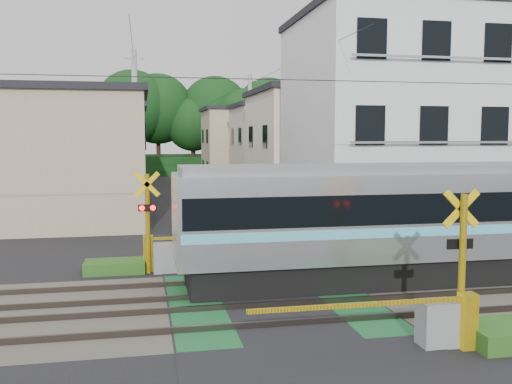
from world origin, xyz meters
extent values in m
plane|color=black|center=(0.00, 0.00, 0.00)|extent=(120.00, 120.00, 0.00)
cube|color=#47423A|center=(0.00, 0.00, 0.00)|extent=(120.00, 6.00, 0.00)
cube|color=black|center=(0.00, 0.00, 0.01)|extent=(5.20, 120.00, 0.00)
cube|color=#145126|center=(-1.90, 0.00, 0.01)|extent=(1.30, 6.00, 0.00)
cube|color=#145126|center=(1.90, 0.00, 0.01)|extent=(1.30, 6.00, 0.00)
cube|color=#3F3833|center=(0.00, -1.90, 0.07)|extent=(120.00, 0.08, 0.14)
cube|color=#3F3833|center=(0.00, -0.50, 0.07)|extent=(120.00, 0.08, 0.14)
cube|color=#3F3833|center=(0.00, 0.50, 0.07)|extent=(120.00, 0.08, 0.14)
cube|color=#3F3833|center=(0.00, 1.90, 0.07)|extent=(120.00, 0.08, 0.14)
cube|color=black|center=(5.69, 1.20, 0.40)|extent=(15.42, 2.12, 0.80)
cube|color=black|center=(0.07, 1.20, 0.27)|extent=(2.14, 1.96, 0.54)
cube|color=silver|center=(5.69, 1.20, 1.96)|extent=(16.06, 2.50, 2.32)
cube|color=black|center=(5.69, 1.20, 2.24)|extent=(15.80, 2.54, 0.79)
cube|color=#57C0DB|center=(5.69, 1.20, 1.64)|extent=(15.90, 2.53, 0.25)
cube|color=slate|center=(5.69, 1.20, 3.23)|extent=(15.74, 2.05, 0.21)
cube|color=black|center=(-2.29, 1.20, 2.31)|extent=(0.10, 2.15, 1.39)
cylinder|color=yellow|center=(3.00, -3.60, 1.50)|extent=(0.14, 0.14, 3.00)
cube|color=yellow|center=(3.00, -3.50, 2.70)|extent=(0.77, 0.05, 0.77)
cube|color=yellow|center=(3.00, -3.50, 2.70)|extent=(0.77, 0.05, 0.77)
cube|color=black|center=(3.00, -3.50, 2.00)|extent=(0.55, 0.05, 0.20)
sphere|color=#FF0C07|center=(2.84, -3.44, 2.00)|extent=(0.16, 0.16, 0.16)
sphere|color=#FF0C07|center=(3.16, -3.44, 2.00)|extent=(0.16, 0.16, 0.16)
cube|color=gray|center=(2.50, -3.60, 0.45)|extent=(0.70, 0.50, 0.90)
cube|color=yellow|center=(3.00, -3.85, 0.55)|extent=(0.30, 0.30, 1.10)
cube|color=yellow|center=(0.75, -3.85, 1.00)|extent=(4.20, 0.08, 0.08)
cylinder|color=yellow|center=(-3.00, 3.60, 1.50)|extent=(0.14, 0.14, 3.00)
cube|color=yellow|center=(-3.00, 3.50, 2.70)|extent=(0.77, 0.05, 0.77)
cube|color=yellow|center=(-3.00, 3.50, 2.70)|extent=(0.77, 0.05, 0.77)
cube|color=black|center=(-3.00, 3.50, 2.00)|extent=(0.55, 0.05, 0.20)
sphere|color=#FF0C07|center=(-3.16, 3.44, 2.00)|extent=(0.16, 0.16, 0.16)
sphere|color=#FF0C07|center=(-2.84, 3.44, 2.00)|extent=(0.16, 0.16, 0.16)
cube|color=gray|center=(-2.50, 3.60, 0.45)|extent=(0.70, 0.50, 0.90)
cube|color=yellow|center=(-3.00, 3.85, 0.55)|extent=(0.30, 0.30, 1.10)
cube|color=yellow|center=(-0.75, 3.85, 1.00)|extent=(4.20, 0.08, 0.08)
cube|color=silver|center=(8.50, 9.50, 4.50)|extent=(10.00, 8.00, 9.00)
cube|color=black|center=(8.50, 9.50, 9.15)|extent=(10.20, 8.16, 0.30)
cube|color=black|center=(4.80, 5.47, 1.50)|extent=(1.10, 0.06, 1.40)
cube|color=black|center=(7.25, 5.47, 1.50)|extent=(1.10, 0.06, 1.40)
cube|color=black|center=(9.70, 5.47, 1.50)|extent=(1.10, 0.06, 1.40)
cube|color=gray|center=(8.50, 5.25, 0.90)|extent=(9.00, 0.06, 0.08)
cube|color=black|center=(4.80, 5.47, 4.50)|extent=(1.10, 0.06, 1.40)
cube|color=black|center=(7.25, 5.47, 4.50)|extent=(1.10, 0.06, 1.40)
cube|color=black|center=(9.70, 5.47, 4.50)|extent=(1.10, 0.06, 1.40)
cube|color=gray|center=(8.50, 5.25, 3.90)|extent=(9.00, 0.06, 0.08)
cube|color=black|center=(4.80, 5.47, 7.50)|extent=(1.10, 0.06, 1.40)
cube|color=black|center=(7.25, 5.47, 7.50)|extent=(1.10, 0.06, 1.40)
cube|color=black|center=(9.70, 5.47, 7.50)|extent=(1.10, 0.06, 1.40)
cube|color=gray|center=(8.50, 5.25, 6.90)|extent=(9.00, 0.06, 0.08)
cube|color=tan|center=(-6.50, 14.00, 3.00)|extent=(7.00, 7.00, 6.00)
cube|color=black|center=(-6.50, 14.00, 6.15)|extent=(7.35, 7.35, 0.30)
cube|color=black|center=(-2.97, 12.25, 1.30)|extent=(0.06, 1.00, 1.20)
cube|color=black|center=(-2.97, 15.75, 1.30)|extent=(0.06, 1.00, 1.20)
cube|color=black|center=(-2.97, 12.25, 4.10)|extent=(0.06, 1.00, 1.20)
cube|color=black|center=(-2.97, 15.75, 4.10)|extent=(0.06, 1.00, 1.20)
cube|color=beige|center=(6.80, 18.00, 3.25)|extent=(7.00, 8.00, 6.50)
cube|color=black|center=(6.80, 18.00, 6.65)|extent=(7.35, 8.40, 0.30)
cube|color=black|center=(3.27, 16.00, 1.30)|extent=(0.06, 1.00, 1.20)
cube|color=black|center=(3.27, 20.00, 1.30)|extent=(0.06, 1.00, 1.20)
cube|color=black|center=(3.27, 16.00, 4.10)|extent=(0.06, 1.00, 1.20)
cube|color=black|center=(3.27, 20.00, 4.10)|extent=(0.06, 1.00, 1.20)
cube|color=#AEB1B4|center=(-7.00, 23.00, 2.90)|extent=(8.00, 7.00, 5.80)
cube|color=black|center=(-7.00, 23.00, 5.95)|extent=(8.40, 7.35, 0.30)
cube|color=black|center=(-2.97, 21.25, 1.30)|extent=(0.06, 1.00, 1.20)
cube|color=black|center=(-2.97, 24.75, 1.30)|extent=(0.06, 1.00, 1.20)
cube|color=black|center=(-2.97, 21.25, 4.10)|extent=(0.06, 1.00, 1.20)
cube|color=black|center=(-2.97, 24.75, 4.10)|extent=(0.06, 1.00, 1.20)
cube|color=beige|center=(7.20, 28.00, 3.10)|extent=(7.00, 7.00, 6.20)
cube|color=black|center=(7.20, 28.00, 6.35)|extent=(7.35, 7.35, 0.30)
cube|color=black|center=(3.67, 26.25, 1.30)|extent=(0.06, 1.00, 1.20)
cube|color=black|center=(3.67, 29.75, 1.30)|extent=(0.06, 1.00, 1.20)
cube|color=black|center=(3.67, 26.25, 4.10)|extent=(0.06, 1.00, 1.20)
cube|color=black|center=(3.67, 29.75, 4.10)|extent=(0.06, 1.00, 1.20)
cube|color=beige|center=(-6.80, 33.00, 3.00)|extent=(7.00, 8.00, 6.00)
cube|color=black|center=(-6.80, 33.00, 6.15)|extent=(7.35, 8.40, 0.30)
cube|color=black|center=(-3.27, 31.00, 1.30)|extent=(0.06, 1.00, 1.20)
cube|color=black|center=(-3.27, 35.00, 1.30)|extent=(0.06, 1.00, 1.20)
cube|color=black|center=(-3.27, 31.00, 4.10)|extent=(0.06, 1.00, 1.20)
cube|color=black|center=(-3.27, 35.00, 4.10)|extent=(0.06, 1.00, 1.20)
cube|color=tan|center=(6.50, 38.00, 3.20)|extent=(8.00, 7.00, 6.40)
cube|color=black|center=(6.50, 38.00, 6.55)|extent=(8.40, 7.35, 0.30)
cube|color=black|center=(2.47, 36.25, 1.30)|extent=(0.06, 1.00, 1.20)
cube|color=black|center=(2.47, 39.75, 1.30)|extent=(0.06, 1.00, 1.20)
cube|color=black|center=(2.47, 36.25, 4.10)|extent=(0.06, 1.00, 1.20)
cube|color=black|center=(2.47, 39.75, 4.10)|extent=(0.06, 1.00, 1.20)
cube|color=#123713|center=(0.00, 50.00, 1.00)|extent=(40.00, 10.00, 2.00)
cylinder|color=#332114|center=(-13.53, 49.22, 2.03)|extent=(0.50, 0.50, 4.06)
sphere|color=#123713|center=(-13.53, 49.22, 5.27)|extent=(5.68, 5.68, 5.68)
cylinder|color=#332114|center=(-10.55, 50.46, 2.23)|extent=(0.50, 0.50, 4.46)
sphere|color=#123713|center=(-10.55, 50.46, 5.79)|extent=(6.24, 6.24, 6.24)
cylinder|color=#332114|center=(-7.46, 50.06, 2.03)|extent=(0.50, 0.50, 4.07)
sphere|color=#123713|center=(-7.46, 50.06, 5.29)|extent=(5.70, 5.70, 5.70)
cylinder|color=#332114|center=(-4.02, 48.26, 2.76)|extent=(0.50, 0.50, 5.53)
sphere|color=#123713|center=(-4.02, 48.26, 7.19)|extent=(7.74, 7.74, 7.74)
cylinder|color=#332114|center=(-1.36, 49.37, 2.71)|extent=(0.50, 0.50, 5.42)
sphere|color=#123713|center=(-1.36, 49.37, 7.04)|extent=(7.58, 7.58, 7.58)
cylinder|color=#332114|center=(2.29, 48.07, 2.07)|extent=(0.50, 0.50, 4.15)
sphere|color=#123713|center=(2.29, 48.07, 5.39)|extent=(5.81, 5.81, 5.81)
cylinder|color=#332114|center=(4.79, 48.85, 2.66)|extent=(0.50, 0.50, 5.31)
sphere|color=#123713|center=(4.79, 48.85, 6.91)|extent=(7.44, 7.44, 7.44)
cylinder|color=#332114|center=(7.61, 45.75, 2.28)|extent=(0.50, 0.50, 4.57)
sphere|color=#123713|center=(7.61, 45.75, 5.94)|extent=(6.39, 6.39, 6.39)
cylinder|color=#332114|center=(10.34, 46.81, 2.59)|extent=(0.50, 0.50, 5.19)
sphere|color=#123713|center=(10.34, 46.81, 6.74)|extent=(7.26, 7.26, 7.26)
cylinder|color=#332114|center=(14.38, 50.85, 2.70)|extent=(0.50, 0.50, 5.40)
sphere|color=#123713|center=(14.38, 50.85, 7.02)|extent=(7.56, 7.56, 7.56)
cube|color=black|center=(6.00, 1.20, 5.60)|extent=(60.00, 0.02, 0.02)
cylinder|color=#A5A5A0|center=(-3.40, 13.00, 4.00)|extent=(0.26, 0.26, 8.00)
cube|color=#A5A5A0|center=(-3.40, 13.00, 7.60)|extent=(0.90, 0.08, 0.08)
cylinder|color=#A5A5A0|center=(3.60, 22.00, 4.00)|extent=(0.26, 0.26, 8.00)
cube|color=#A5A5A0|center=(3.60, 22.00, 7.60)|extent=(0.90, 0.08, 0.08)
cylinder|color=#A5A5A0|center=(-3.40, 34.00, 4.00)|extent=(0.26, 0.26, 8.00)
cube|color=#A5A5A0|center=(-3.40, 34.00, 7.60)|extent=(0.90, 0.08, 0.08)
cube|color=black|center=(-3.40, 23.50, 7.40)|extent=(0.02, 42.00, 0.02)
cube|color=black|center=(3.60, 23.50, 7.40)|extent=(0.02, 42.00, 0.02)
imported|color=#27232B|center=(0.00, 26.40, 0.93)|extent=(0.79, 0.66, 1.86)
cube|color=#2D5E1E|center=(-4.00, 3.90, 0.18)|extent=(1.80, 1.00, 0.36)
cube|color=#2D5E1E|center=(4.60, 3.20, 0.15)|extent=(1.50, 0.90, 0.30)
camera|label=1|loc=(-3.13, -13.58, 4.12)|focal=40.00mm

